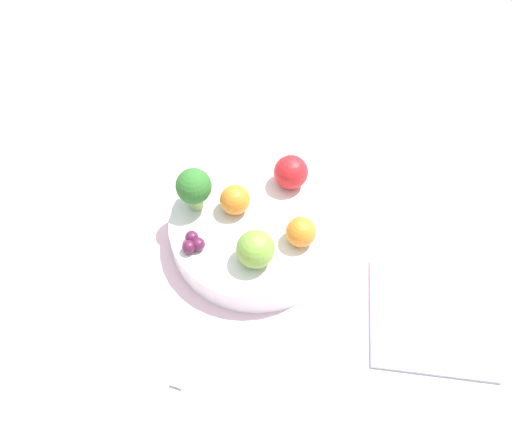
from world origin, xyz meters
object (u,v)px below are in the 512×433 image
spoon (188,357)px  apple_red (255,249)px  bowl (256,229)px  apple_green (291,172)px  orange_front (235,200)px  napkin (431,317)px  grape_cluster (193,243)px  orange_back (301,232)px  broccoli (194,187)px

spoon → apple_red: bearing=-47.4°
bowl → apple_green: apple_green is taller
apple_green → spoon: size_ratio=0.67×
orange_front → apple_green: bearing=-70.9°
napkin → spoon: bearing=87.9°
orange_front → napkin: (-0.20, -0.22, -0.06)m
grape_cluster → apple_red: bearing=-115.9°
bowl → spoon: size_ratio=3.25×
apple_red → orange_back: bearing=-75.3°
apple_red → orange_front: size_ratio=1.18×
apple_red → orange_back: apple_red is taller
bowl → orange_front: orange_front is taller
orange_front → grape_cluster: size_ratio=1.30×
apple_green → spoon: bearing=139.7°
apple_red → apple_green: same height
orange_back → napkin: (-0.13, -0.15, -0.06)m
broccoli → apple_green: 0.14m
apple_green → orange_front: 0.09m
bowl → broccoli: broccoli is taller
orange_front → broccoli: bearing=71.4°
broccoli → apple_green: broccoli is taller
bowl → grape_cluster: bearing=105.2°
broccoli → orange_back: bearing=-124.7°
bowl → broccoli: (0.04, 0.08, 0.06)m
bowl → spoon: bearing=143.0°
apple_red → orange_back: (0.02, -0.07, -0.00)m
orange_back → grape_cluster: 0.15m
bowl → napkin: bowl is taller
orange_back → apple_green: bearing=-6.7°
grape_cluster → spoon: grape_cluster is taller
apple_green → apple_red: bearing=146.9°
apple_red → orange_front: (0.09, 0.01, -0.00)m
apple_green → napkin: apple_green is taller
broccoli → orange_front: size_ratio=1.59×
spoon → orange_back: bearing=-56.2°
grape_cluster → spoon: size_ratio=0.44×
bowl → apple_red: size_ratio=4.83×
orange_back → grape_cluster: size_ratio=1.25×
apple_green → orange_front: (-0.03, 0.09, -0.00)m
bowl → apple_red: (-0.06, 0.01, 0.05)m
broccoli → orange_back: (-0.09, -0.13, -0.02)m
bowl → apple_red: bearing=167.4°
bowl → broccoli: 0.11m
napkin → orange_back: bearing=48.9°
orange_back → spoon: 0.22m
apple_red → napkin: 0.25m
apple_red → grape_cluster: (0.04, 0.08, -0.02)m
orange_front → spoon: orange_front is taller
broccoli → bowl: bearing=-119.6°
apple_green → orange_back: (-0.10, 0.01, -0.00)m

